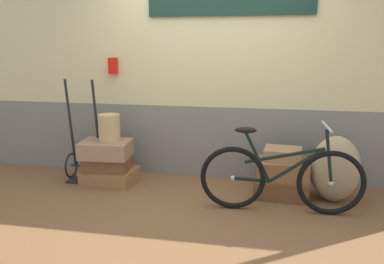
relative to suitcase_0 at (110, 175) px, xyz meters
name	(u,v)px	position (x,y,z in m)	size (l,w,h in m)	color
ground	(198,202)	(1.15, -0.34, -0.12)	(8.84, 5.20, 0.06)	brown
station_building	(211,74)	(1.16, 0.51, 1.21)	(6.84, 0.74, 2.58)	slate
suitcase_0	(110,175)	(0.00, 0.00, 0.00)	(0.62, 0.45, 0.17)	olive
suitcase_1	(108,163)	(-0.01, -0.03, 0.17)	(0.53, 0.38, 0.17)	brown
suitcase_2	(106,149)	(-0.01, -0.06, 0.35)	(0.57, 0.42, 0.19)	#937051
suitcase_3	(281,187)	(2.04, -0.04, 0.02)	(0.58, 0.45, 0.20)	brown
suitcase_4	(283,169)	(2.05, -0.03, 0.22)	(0.54, 0.40, 0.21)	olive
suitcase_5	(283,154)	(2.05, -0.02, 0.39)	(0.40, 0.33, 0.13)	#9E754C
wicker_basket	(109,128)	(0.03, -0.03, 0.61)	(0.25, 0.25, 0.32)	tan
luggage_trolley	(85,158)	(-0.35, 0.06, 0.19)	(0.43, 0.38, 1.25)	black
burlap_sack	(335,169)	(2.59, -0.08, 0.27)	(0.51, 0.44, 0.72)	#9E8966
bicycle	(281,178)	(2.01, -0.47, 0.27)	(1.62, 0.46, 0.91)	black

